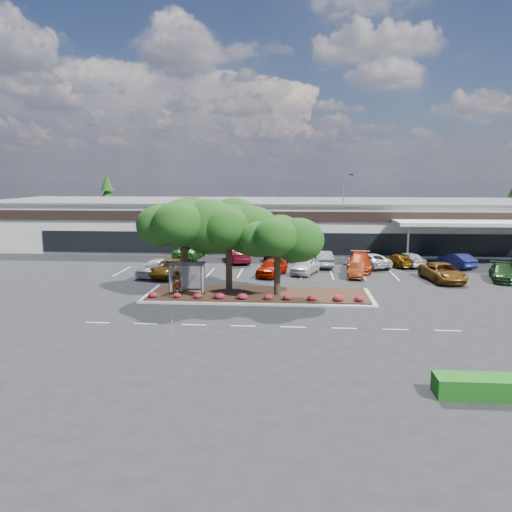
# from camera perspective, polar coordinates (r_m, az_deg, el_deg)

# --- Properties ---
(ground) EXTENTS (160.00, 160.00, 0.00)m
(ground) POSITION_cam_1_polar(r_m,az_deg,el_deg) (35.97, 3.01, -6.20)
(ground) COLOR black
(ground) RESTS_ON ground
(retail_store) EXTENTS (80.40, 25.20, 6.25)m
(retail_store) POSITION_cam_1_polar(r_m,az_deg,el_deg) (68.88, 3.78, 3.82)
(retail_store) COLOR silver
(retail_store) RESTS_ON ground
(landscape_island) EXTENTS (18.00, 6.00, 0.26)m
(landscape_island) POSITION_cam_1_polar(r_m,az_deg,el_deg) (39.90, 0.27, -4.47)
(landscape_island) COLOR #9D9D98
(landscape_island) RESTS_ON ground
(lane_markings) EXTENTS (33.12, 20.06, 0.01)m
(lane_markings) POSITION_cam_1_polar(r_m,az_deg,el_deg) (46.10, 3.15, -2.77)
(lane_markings) COLOR silver
(lane_markings) RESTS_ON ground
(shrub_row) EXTENTS (17.00, 0.80, 0.50)m
(shrub_row) POSITION_cam_1_polar(r_m,az_deg,el_deg) (37.77, 0.04, -4.64)
(shrub_row) COLOR maroon
(shrub_row) RESTS_ON landscape_island
(bus_shelter) EXTENTS (2.75, 1.55, 2.59)m
(bus_shelter) POSITION_cam_1_polar(r_m,az_deg,el_deg) (39.19, -7.89, -1.54)
(bus_shelter) COLOR black
(bus_shelter) RESTS_ON landscape_island
(island_tree_west) EXTENTS (7.20, 7.20, 7.89)m
(island_tree_west) POSITION_cam_1_polar(r_m,az_deg,el_deg) (40.50, -8.17, 1.52)
(island_tree_west) COLOR #10380E
(island_tree_west) RESTS_ON landscape_island
(island_tree_mid) EXTENTS (6.60, 6.60, 7.32)m
(island_tree_mid) POSITION_cam_1_polar(r_m,az_deg,el_deg) (40.61, -3.12, 1.21)
(island_tree_mid) COLOR #10380E
(island_tree_mid) RESTS_ON landscape_island
(island_tree_east) EXTENTS (5.80, 5.80, 6.50)m
(island_tree_east) POSITION_cam_1_polar(r_m,az_deg,el_deg) (38.86, 2.45, 0.25)
(island_tree_east) COLOR #10380E
(island_tree_east) RESTS_ON landscape_island
(hedge_south_east) EXTENTS (6.00, 1.30, 0.90)m
(hedge_south_east) POSITION_cam_1_polar(r_m,az_deg,el_deg) (24.81, 26.61, -13.28)
(hedge_south_east) COLOR #174D12
(hedge_south_east) RESTS_ON ground
(conifer_north_west) EXTENTS (4.40, 4.40, 10.00)m
(conifer_north_west) POSITION_cam_1_polar(r_m,az_deg,el_deg) (86.47, -16.56, 5.77)
(conifer_north_west) COLOR #10380E
(conifer_north_west) RESTS_ON ground
(person_waiting) EXTENTS (0.77, 0.59, 1.88)m
(person_waiting) POSITION_cam_1_polar(r_m,az_deg,el_deg) (39.73, -9.00, -3.05)
(person_waiting) COLOR #594C47
(person_waiting) RESTS_ON landscape_island
(light_pole) EXTENTS (1.43, 0.67, 9.89)m
(light_pole) POSITION_cam_1_polar(r_m,az_deg,el_deg) (63.21, 9.94, 4.34)
(light_pole) COLOR #9D9D98
(light_pole) RESTS_ON ground
(survey_stake) EXTENTS (0.07, 0.14, 0.97)m
(survey_stake) POSITION_cam_1_polar(r_m,az_deg,el_deg) (30.71, -9.58, -7.80)
(survey_stake) COLOR tan
(survey_stake) RESTS_ON ground
(car_0) EXTENTS (3.40, 5.25, 1.66)m
(car_0) POSITION_cam_1_polar(r_m,az_deg,el_deg) (48.83, -11.35, -1.28)
(car_0) COLOR silver
(car_0) RESTS_ON ground
(car_1) EXTENTS (3.19, 5.90, 1.57)m
(car_1) POSITION_cam_1_polar(r_m,az_deg,el_deg) (48.46, -9.90, -1.37)
(car_1) COLOR brown
(car_1) RESTS_ON ground
(car_3) EXTENTS (3.30, 5.25, 1.66)m
(car_3) POSITION_cam_1_polar(r_m,az_deg,el_deg) (48.02, 1.83, -1.28)
(car_3) COLOR #9F1300
(car_3) RESTS_ON ground
(car_4) EXTENTS (3.44, 5.07, 1.60)m
(car_4) POSITION_cam_1_polar(r_m,az_deg,el_deg) (49.21, 5.67, -1.10)
(car_4) COLOR silver
(car_4) RESTS_ON ground
(car_5) EXTENTS (2.29, 4.41, 1.39)m
(car_5) POSITION_cam_1_polar(r_m,az_deg,el_deg) (48.36, 11.45, -1.55)
(car_5) COLOR maroon
(car_5) RESTS_ON ground
(car_6) EXTENTS (3.26, 6.18, 1.71)m
(car_6) POSITION_cam_1_polar(r_m,az_deg,el_deg) (51.81, 11.76, -0.68)
(car_6) COLOR #A02509
(car_6) RESTS_ON ground
(car_7) EXTENTS (3.47, 6.15, 1.62)m
(car_7) POSITION_cam_1_polar(r_m,az_deg,el_deg) (48.62, 20.55, -1.76)
(car_7) COLOR brown
(car_7) RESTS_ON ground
(car_8) EXTENTS (3.30, 5.43, 1.47)m
(car_8) POSITION_cam_1_polar(r_m,az_deg,el_deg) (51.07, 26.40, -1.72)
(car_8) COLOR #1D4218
(car_8) RESTS_ON ground
(car_9) EXTENTS (3.10, 6.15, 1.67)m
(car_9) POSITION_cam_1_polar(r_m,az_deg,el_deg) (58.49, -7.61, 0.52)
(car_9) COLOR #1C5218
(car_9) RESTS_ON ground
(car_10) EXTENTS (3.66, 6.24, 1.70)m
(car_10) POSITION_cam_1_polar(r_m,az_deg,el_deg) (55.64, -2.06, 0.17)
(car_10) COLOR maroon
(car_10) RESTS_ON ground
(car_11) EXTENTS (3.23, 5.16, 1.40)m
(car_11) POSITION_cam_1_polar(r_m,az_deg,el_deg) (54.94, 2.27, -0.10)
(car_11) COLOR black
(car_11) RESTS_ON ground
(car_12) EXTENTS (2.82, 5.31, 1.66)m
(car_12) POSITION_cam_1_polar(r_m,az_deg,el_deg) (57.77, 4.33, 0.47)
(car_12) COLOR slate
(car_12) RESTS_ON ground
(car_13) EXTENTS (2.33, 5.33, 1.70)m
(car_13) POSITION_cam_1_polar(r_m,az_deg,el_deg) (53.24, 7.54, -0.30)
(car_13) COLOR slate
(car_13) RESTS_ON ground
(car_14) EXTENTS (4.43, 5.84, 1.48)m
(car_14) POSITION_cam_1_polar(r_m,az_deg,el_deg) (53.77, 12.86, -0.49)
(car_14) COLOR #B8B8B8
(car_14) RESTS_ON ground
(car_15) EXTENTS (3.27, 4.91, 1.32)m
(car_15) POSITION_cam_1_polar(r_m,az_deg,el_deg) (55.08, 15.89, -0.46)
(car_15) COLOR #643805
(car_15) RESTS_ON ground
(car_16) EXTENTS (3.41, 4.91, 1.55)m
(car_16) POSITION_cam_1_polar(r_m,az_deg,el_deg) (55.40, 16.96, -0.34)
(car_16) COLOR silver
(car_16) RESTS_ON ground
(car_17) EXTENTS (3.15, 4.85, 1.51)m
(car_17) POSITION_cam_1_polar(r_m,az_deg,el_deg) (56.37, 21.95, -0.47)
(car_17) COLOR navy
(car_17) RESTS_ON ground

